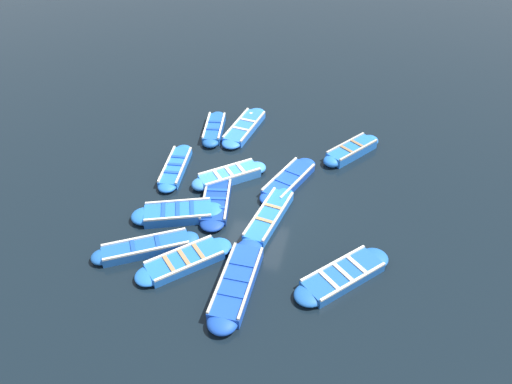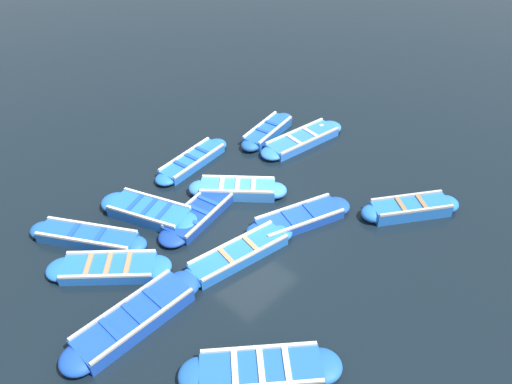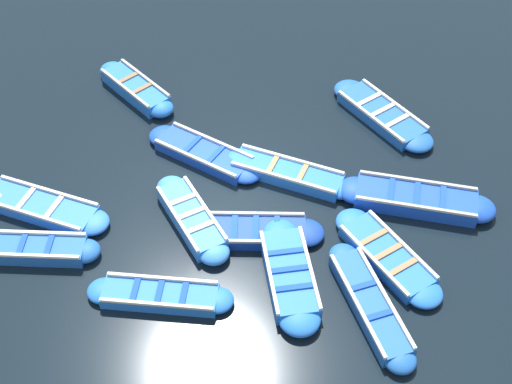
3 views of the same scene
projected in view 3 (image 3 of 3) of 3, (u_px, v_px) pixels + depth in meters
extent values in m
plane|color=black|center=(238.00, 192.00, 18.64)|extent=(120.00, 120.00, 0.00)
cube|color=#1947B7|center=(204.00, 154.00, 19.43)|extent=(1.80, 2.85, 0.30)
ellipsoid|color=#1947B7|center=(246.00, 172.00, 18.94)|extent=(1.10, 1.12, 0.30)
ellipsoid|color=#1947B7|center=(165.00, 136.00, 19.93)|extent=(1.10, 1.12, 0.30)
cube|color=beige|center=(213.00, 140.00, 19.55)|extent=(0.99, 2.51, 0.07)
cube|color=beige|center=(195.00, 158.00, 19.05)|extent=(0.99, 2.51, 0.07)
cube|color=#1947B7|center=(215.00, 154.00, 19.17)|extent=(0.81, 0.41, 0.04)
cube|color=#1947B7|center=(192.00, 144.00, 19.45)|extent=(0.81, 0.41, 0.04)
cube|color=blue|center=(289.00, 274.00, 16.57)|extent=(2.66, 1.82, 0.36)
ellipsoid|color=blue|center=(299.00, 318.00, 15.74)|extent=(1.25, 1.23, 0.36)
ellipsoid|color=blue|center=(280.00, 234.00, 17.41)|extent=(1.25, 1.23, 0.36)
cube|color=silver|center=(310.00, 266.00, 16.47)|extent=(2.28, 0.91, 0.07)
cube|color=silver|center=(269.00, 271.00, 16.37)|extent=(2.28, 0.91, 0.07)
cube|color=#1947B7|center=(294.00, 287.00, 16.07)|extent=(0.45, 0.90, 0.04)
cube|color=#1947B7|center=(290.00, 269.00, 16.43)|extent=(0.45, 0.90, 0.04)
cube|color=#1947B7|center=(286.00, 252.00, 16.78)|extent=(0.45, 0.90, 0.04)
cube|color=blue|center=(136.00, 89.00, 21.31)|extent=(2.10, 2.46, 0.39)
ellipsoid|color=blue|center=(160.00, 108.00, 20.69)|extent=(1.07, 1.08, 0.39)
ellipsoid|color=blue|center=(113.00, 71.00, 21.93)|extent=(1.07, 1.08, 0.39)
cube|color=#B2AD9E|center=(145.00, 77.00, 21.31)|extent=(1.47, 1.98, 0.07)
cube|color=#B2AD9E|center=(125.00, 88.00, 20.97)|extent=(1.47, 1.98, 0.07)
cube|color=olive|center=(142.00, 88.00, 20.98)|extent=(0.67, 0.54, 0.04)
cube|color=olive|center=(128.00, 78.00, 21.33)|extent=(0.67, 0.54, 0.04)
cube|color=blue|center=(160.00, 296.00, 16.21)|extent=(1.07, 2.70, 0.28)
ellipsoid|color=blue|center=(217.00, 300.00, 16.12)|extent=(0.81, 0.83, 0.28)
ellipsoid|color=blue|center=(104.00, 291.00, 16.30)|extent=(0.81, 0.83, 0.28)
cube|color=beige|center=(162.00, 278.00, 16.33)|extent=(0.35, 2.57, 0.07)
cube|color=beige|center=(156.00, 304.00, 15.84)|extent=(0.35, 2.57, 0.07)
cube|color=#1947B7|center=(184.00, 293.00, 16.06)|extent=(0.72, 0.21, 0.04)
cube|color=#1947B7|center=(159.00, 291.00, 16.09)|extent=(0.72, 0.21, 0.04)
cube|color=#1947B7|center=(135.00, 289.00, 16.13)|extent=(0.72, 0.21, 0.04)
cube|color=#1947B7|center=(416.00, 199.00, 18.19)|extent=(1.04, 3.07, 0.39)
ellipsoid|color=#1947B7|center=(477.00, 209.00, 17.97)|extent=(0.94, 0.97, 0.39)
ellipsoid|color=#1947B7|center=(356.00, 190.00, 18.42)|extent=(0.94, 0.97, 0.39)
cube|color=#B2AD9E|center=(418.00, 181.00, 18.34)|extent=(0.11, 3.00, 0.07)
cube|color=#B2AD9E|center=(416.00, 207.00, 17.72)|extent=(0.11, 3.00, 0.07)
cube|color=#1947B7|center=(443.00, 198.00, 17.94)|extent=(0.89, 0.15, 0.04)
cube|color=#1947B7|center=(417.00, 194.00, 18.04)|extent=(0.89, 0.15, 0.04)
cube|color=#1947B7|center=(391.00, 190.00, 18.13)|extent=(0.89, 0.15, 0.04)
cube|color=blue|center=(287.00, 173.00, 18.90)|extent=(1.34, 3.05, 0.32)
ellipsoid|color=blue|center=(340.00, 188.00, 18.51)|extent=(0.88, 0.90, 0.32)
ellipsoid|color=blue|center=(236.00, 159.00, 19.28)|extent=(0.88, 0.90, 0.32)
cube|color=beige|center=(292.00, 159.00, 18.99)|extent=(0.61, 2.86, 0.07)
cube|color=beige|center=(283.00, 177.00, 18.52)|extent=(0.61, 2.86, 0.07)
cube|color=#9E7A51|center=(302.00, 173.00, 18.66)|extent=(0.73, 0.27, 0.04)
cube|color=#9E7A51|center=(273.00, 164.00, 18.88)|extent=(0.73, 0.27, 0.04)
cube|color=#3884E0|center=(192.00, 218.00, 17.76)|extent=(2.41, 2.23, 0.37)
ellipsoid|color=#3884E0|center=(214.00, 252.00, 17.02)|extent=(1.11, 1.11, 0.37)
ellipsoid|color=#3884E0|center=(172.00, 188.00, 18.50)|extent=(1.11, 1.11, 0.37)
cube|color=silver|center=(205.00, 207.00, 17.72)|extent=(1.88, 1.62, 0.07)
cube|color=silver|center=(177.00, 218.00, 17.47)|extent=(1.88, 1.62, 0.07)
cube|color=beige|center=(200.00, 227.00, 17.30)|extent=(0.59, 0.65, 0.04)
cube|color=beige|center=(191.00, 213.00, 17.61)|extent=(0.59, 0.65, 0.04)
cube|color=beige|center=(182.00, 199.00, 17.92)|extent=(0.59, 0.65, 0.04)
cube|color=navy|center=(256.00, 232.00, 17.51)|extent=(1.41, 2.59, 0.28)
ellipsoid|color=navy|center=(306.00, 233.00, 17.50)|extent=(1.05, 1.08, 0.28)
ellipsoid|color=navy|center=(206.00, 231.00, 17.53)|extent=(1.05, 1.08, 0.28)
cube|color=#B2AD9E|center=(256.00, 214.00, 17.69)|extent=(0.52, 2.37, 0.07)
cube|color=#B2AD9E|center=(256.00, 241.00, 17.08)|extent=(0.52, 2.37, 0.07)
cube|color=#1947B7|center=(277.00, 228.00, 17.39)|extent=(0.87, 0.30, 0.04)
cube|color=#1947B7|center=(256.00, 228.00, 17.40)|extent=(0.87, 0.30, 0.04)
cube|color=#1947B7|center=(235.00, 227.00, 17.40)|extent=(0.87, 0.30, 0.04)
cube|color=blue|center=(387.00, 256.00, 16.99)|extent=(2.48, 2.47, 0.29)
ellipsoid|color=blue|center=(423.00, 292.00, 16.27)|extent=(1.29, 1.29, 0.29)
ellipsoid|color=blue|center=(354.00, 223.00, 17.72)|extent=(1.29, 1.29, 0.29)
cube|color=silver|center=(402.00, 243.00, 17.03)|extent=(1.81, 1.80, 0.07)
cube|color=silver|center=(373.00, 259.00, 16.70)|extent=(1.81, 1.80, 0.07)
cube|color=#9E7A51|center=(403.00, 267.00, 16.57)|extent=(0.70, 0.71, 0.04)
cube|color=#9E7A51|center=(388.00, 252.00, 16.88)|extent=(0.70, 0.71, 0.04)
cube|color=#9E7A51|center=(373.00, 237.00, 17.19)|extent=(0.70, 0.71, 0.04)
cube|color=blue|center=(41.00, 207.00, 18.07)|extent=(1.39, 3.03, 0.30)
ellipsoid|color=blue|center=(92.00, 222.00, 17.72)|extent=(1.00, 1.02, 0.30)
cube|color=beige|center=(49.00, 191.00, 18.22)|extent=(0.52, 2.84, 0.07)
cube|color=beige|center=(30.00, 214.00, 17.66)|extent=(0.52, 2.84, 0.07)
cube|color=beige|center=(54.00, 207.00, 17.85)|extent=(0.84, 0.27, 0.04)
cube|color=beige|center=(26.00, 198.00, 18.05)|extent=(0.84, 0.27, 0.04)
cube|color=#1E59AD|center=(382.00, 115.00, 20.56)|extent=(2.62, 2.75, 0.31)
ellipsoid|color=#1E59AD|center=(416.00, 141.00, 19.79)|extent=(1.36, 1.36, 0.31)
ellipsoid|color=#1E59AD|center=(350.00, 90.00, 21.33)|extent=(1.36, 1.36, 0.31)
cube|color=silver|center=(395.00, 103.00, 20.61)|extent=(1.88, 2.07, 0.07)
cube|color=silver|center=(370.00, 116.00, 20.22)|extent=(1.88, 2.07, 0.07)
cube|color=beige|center=(397.00, 121.00, 20.10)|extent=(0.77, 0.71, 0.04)
cube|color=beige|center=(383.00, 110.00, 20.43)|extent=(0.77, 0.71, 0.04)
cube|color=beige|center=(369.00, 99.00, 20.76)|extent=(0.77, 0.71, 0.04)
cube|color=#1E59AD|center=(370.00, 305.00, 16.02)|extent=(2.93, 2.16, 0.32)
ellipsoid|color=#1E59AD|center=(400.00, 359.00, 15.06)|extent=(0.99, 0.98, 0.32)
ellipsoid|color=#1E59AD|center=(344.00, 256.00, 16.97)|extent=(0.99, 0.98, 0.32)
cube|color=silver|center=(385.00, 295.00, 15.95)|extent=(2.52, 1.53, 0.07)
cube|color=silver|center=(357.00, 304.00, 15.80)|extent=(2.52, 1.53, 0.07)
cube|color=#1947B7|center=(379.00, 315.00, 15.61)|extent=(0.47, 0.66, 0.04)
cube|color=#1947B7|center=(363.00, 286.00, 16.16)|extent=(0.47, 0.66, 0.04)
cube|color=#1E59AD|center=(37.00, 250.00, 17.09)|extent=(1.15, 2.41, 0.34)
ellipsoid|color=#1E59AD|center=(85.00, 251.00, 17.06)|extent=(0.83, 0.85, 0.34)
cube|color=silver|center=(39.00, 233.00, 17.19)|extent=(0.44, 2.25, 0.07)
cube|color=silver|center=(32.00, 256.00, 16.70)|extent=(0.44, 2.25, 0.07)
cube|color=#1947B7|center=(49.00, 245.00, 16.95)|extent=(0.70, 0.25, 0.04)
cube|color=#1947B7|center=(22.00, 244.00, 16.97)|extent=(0.70, 0.25, 0.04)
sphere|color=silver|center=(0.00, 199.00, 18.24)|extent=(0.32, 0.32, 0.32)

